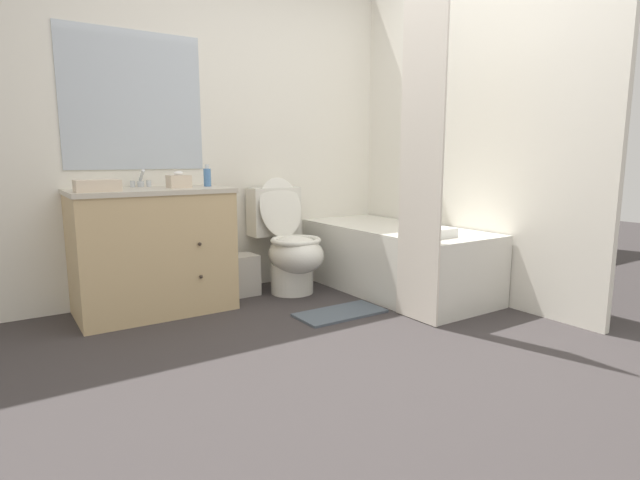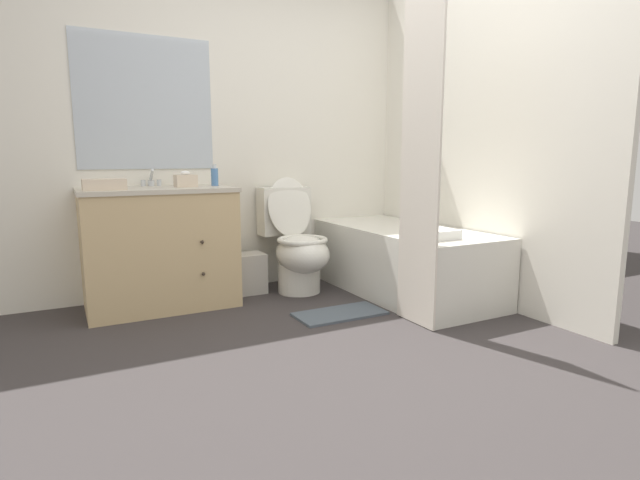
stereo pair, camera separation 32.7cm
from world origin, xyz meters
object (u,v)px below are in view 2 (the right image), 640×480
(vanity_cabinet, at_px, (160,246))
(bathtub, at_px, (403,260))
(bath_towel_folded, at_px, (432,234))
(toilet, at_px, (297,246))
(sink_faucet, at_px, (151,181))
(tissue_box, at_px, (186,180))
(hand_towel_folded, at_px, (104,184))
(wastebasket, at_px, (248,273))
(soap_dispenser, at_px, (215,176))
(bath_mat, at_px, (340,314))

(vanity_cabinet, height_order, bathtub, vanity_cabinet)
(bath_towel_folded, bearing_deg, toilet, 119.60)
(sink_faucet, relative_size, tissue_box, 1.00)
(bath_towel_folded, bearing_deg, hand_towel_folded, 154.84)
(bathtub, xyz_separation_m, tissue_box, (-1.52, 0.49, 0.62))
(hand_towel_folded, xyz_separation_m, bath_towel_folded, (1.89, -0.89, -0.33))
(vanity_cabinet, bearing_deg, wastebasket, 4.90)
(toilet, xyz_separation_m, soap_dispenser, (-0.60, 0.10, 0.54))
(wastebasket, distance_m, soap_dispenser, 0.79)
(sink_faucet, xyz_separation_m, bath_towel_folded, (1.55, -1.22, -0.33))
(bathtub, bearing_deg, wastebasket, 151.89)
(sink_faucet, relative_size, toilet, 0.16)
(wastebasket, height_order, hand_towel_folded, hand_towel_folded)
(sink_faucet, distance_m, wastebasket, 0.98)
(tissue_box, bearing_deg, vanity_cabinet, 175.54)
(bath_mat, bearing_deg, soap_dispenser, 126.88)
(sink_faucet, height_order, tissue_box, sink_faucet)
(wastebasket, bearing_deg, soap_dispenser, -173.42)
(hand_towel_folded, bearing_deg, tissue_box, 12.15)
(tissue_box, bearing_deg, soap_dispenser, 11.22)
(hand_towel_folded, distance_m, bath_mat, 1.72)
(bathtub, bearing_deg, sink_faucet, 157.26)
(tissue_box, height_order, soap_dispenser, soap_dispenser)
(wastebasket, distance_m, hand_towel_folded, 1.24)
(tissue_box, height_order, bath_mat, tissue_box)
(bathtub, height_order, wastebasket, bathtub)
(sink_faucet, relative_size, wastebasket, 0.46)
(wastebasket, relative_size, bath_towel_folded, 1.02)
(tissue_box, xyz_separation_m, hand_towel_folded, (-0.53, -0.11, -0.01))
(vanity_cabinet, bearing_deg, tissue_box, -4.46)
(sink_faucet, distance_m, bath_mat, 1.64)
(soap_dispenser, bearing_deg, bath_towel_folded, -42.52)
(bathtub, distance_m, bath_mat, 0.79)
(sink_faucet, distance_m, toilet, 1.17)
(wastebasket, distance_m, tissue_box, 0.86)
(vanity_cabinet, distance_m, wastebasket, 0.71)
(vanity_cabinet, bearing_deg, bath_mat, -37.17)
(soap_dispenser, bearing_deg, vanity_cabinet, -176.08)
(tissue_box, height_order, hand_towel_folded, tissue_box)
(toilet, height_order, bath_towel_folded, toilet)
(bath_towel_folded, height_order, bath_mat, bath_towel_folded)
(toilet, bearing_deg, tissue_box, 176.05)
(wastebasket, xyz_separation_m, hand_towel_folded, (-0.99, -0.19, 0.72))
(soap_dispenser, distance_m, bath_towel_folded, 1.59)
(toilet, bearing_deg, sink_faucet, 164.59)
(vanity_cabinet, relative_size, bath_towel_folded, 3.36)
(toilet, relative_size, tissue_box, 6.23)
(tissue_box, relative_size, soap_dispenser, 0.92)
(bathtub, distance_m, hand_towel_folded, 2.17)
(hand_towel_folded, distance_m, bath_towel_folded, 2.11)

